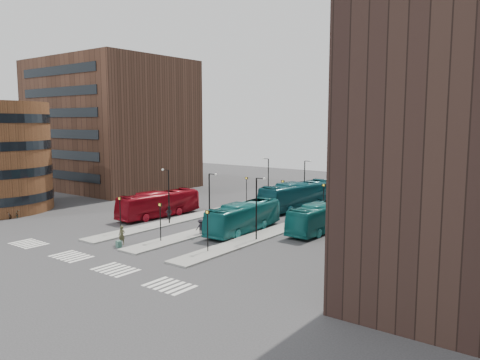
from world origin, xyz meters
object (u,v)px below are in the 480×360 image
Objects in this scene: commuter_c at (200,227)px; suitcase at (119,244)px; commuter_a at (169,213)px; teal_bus_d at (391,191)px; traveller at (122,235)px; commuter_b at (204,227)px; teal_bus_a at (244,217)px; teal_bus_b at (298,196)px; red_bus at (159,204)px; bicycle_mid at (7,215)px; bicycle_far at (16,214)px; teal_bus_c at (323,217)px.

suitcase is at bearing -4.21° from commuter_c.
teal_bus_d is at bearing -136.81° from commuter_a.
traveller is 1.14× the size of commuter_b.
teal_bus_a is at bearing 162.96° from commuter_c.
red_bus is at bearing -120.23° from teal_bus_b.
teal_bus_d reaches higher than bicycle_mid.
commuter_c is 0.94× the size of bicycle_far.
red_bus reaches higher than teal_bus_a.
suitcase is at bearing -81.83° from bicycle_far.
red_bus is 6.66× the size of commuter_a.
bicycle_far is at bearing -173.16° from suitcase.
teal_bus_b is at bearing -110.86° from teal_bus_d.
teal_bus_d is (-0.86, 23.14, -0.05)m from teal_bus_c.
teal_bus_a reaches higher than commuter_c.
teal_bus_b is 7.28× the size of traveller.
teal_bus_b reaches higher than teal_bus_c.
commuter_b is 0.91× the size of bicycle_far.
traveller is 8.45m from commuter_b.
bicycle_mid is 0.86× the size of bicycle_far.
commuter_b is 1.05× the size of bicycle_mid.
commuter_a is at bearing -46.32° from bicycle_far.
commuter_b is at bearing -14.80° from red_bus.
suitcase is 0.37× the size of commuter_a.
traveller is at bearing 167.48° from commuter_b.
red_bus is 33.91m from teal_bus_d.
red_bus reaches higher than traveller.
teal_bus_b reaches higher than suitcase.
teal_bus_a reaches higher than traveller.
commuter_a is 0.96× the size of bicycle_far.
red_bus is at bearing -115.81° from teal_bus_d.
teal_bus_d is 33.35m from commuter_c.
teal_bus_b reaches higher than commuter_c.
commuter_a reaches higher than bicycle_mid.
suitcase is at bearing 172.84° from commuter_b.
traveller reaches higher than suitcase.
commuter_b is at bearing 81.30° from suitcase.
commuter_a is at bearing -112.26° from teal_bus_b.
suitcase is 26.71m from teal_bus_b.
red_bus is 7.46× the size of bicycle_mid.
bicycle_mid is at bearing -125.66° from teal_bus_b.
red_bus is 1.06× the size of teal_bus_d.
teal_bus_d is at bearing 69.03° from teal_bus_b.
bicycle_far is (-15.92, -10.11, -0.38)m from commuter_a.
teal_bus_c is at bearing -52.63° from bicycle_far.
commuter_a reaches higher than suitcase.
teal_bus_a is 1.05× the size of teal_bus_d.
commuter_c reaches higher than commuter_b.
red_bus is at bearing 83.11° from commuter_b.
commuter_a is (-16.94, -5.99, -0.69)m from teal_bus_c.
commuter_b is 24.93m from bicycle_far.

